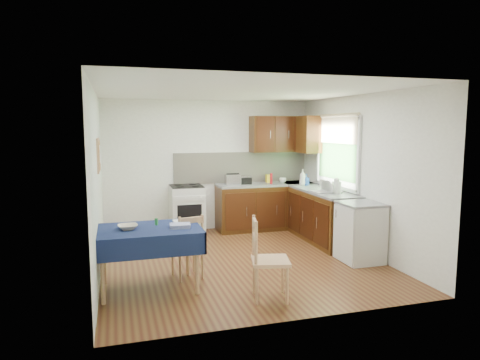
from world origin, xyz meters
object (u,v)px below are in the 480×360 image
object	(u,v)px
dining_table	(148,236)
dish_rack	(326,191)
sandwich_press	(243,180)
chair_far	(188,244)
toaster	(233,179)
kettle	(337,186)
chair_near	(266,256)

from	to	relation	value
dining_table	dish_rack	world-z (taller)	dish_rack
sandwich_press	dish_rack	size ratio (longest dim) A/B	0.62
chair_far	toaster	xyz separation A→B (m)	(1.26, 2.33, 0.54)
dining_table	dish_rack	bearing A→B (deg)	27.12
dish_rack	chair_far	bearing A→B (deg)	-173.26
dining_table	sandwich_press	size ratio (longest dim) A/B	4.60
kettle	chair_near	bearing A→B (deg)	-136.63
chair_near	dish_rack	world-z (taller)	dish_rack
dish_rack	sandwich_press	bearing A→B (deg)	111.57
chair_near	toaster	xyz separation A→B (m)	(0.51, 3.28, 0.49)
toaster	kettle	distance (m)	2.04
chair_near	kettle	size ratio (longest dim) A/B	3.71
dining_table	sandwich_press	world-z (taller)	sandwich_press
chair_far	kettle	distance (m)	2.81
sandwich_press	chair_near	bearing A→B (deg)	-107.46
chair_near	toaster	distance (m)	3.36
toaster	sandwich_press	bearing A→B (deg)	3.66
chair_far	dish_rack	xyz separation A→B (m)	(2.50, 0.96, 0.47)
toaster	dish_rack	distance (m)	1.86
sandwich_press	kettle	xyz separation A→B (m)	(1.15, -1.55, 0.04)
dining_table	kettle	xyz separation A→B (m)	(3.16, 1.08, 0.35)
chair_near	kettle	bearing A→B (deg)	-33.07
chair_near	toaster	world-z (taller)	toaster
toaster	kettle	world-z (taller)	kettle
chair_far	sandwich_press	distance (m)	2.85
chair_near	dish_rack	bearing A→B (deg)	-29.06
toaster	chair_far	bearing A→B (deg)	-126.37
dish_rack	toaster	bearing A→B (deg)	118.03
chair_near	sandwich_press	world-z (taller)	sandwich_press
sandwich_press	chair_far	bearing A→B (deg)	-126.92
chair_near	dish_rack	xyz separation A→B (m)	(1.76, 1.91, 0.42)
chair_far	sandwich_press	bearing A→B (deg)	-133.02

